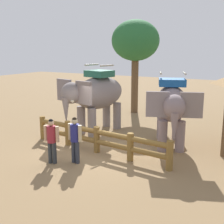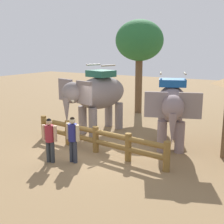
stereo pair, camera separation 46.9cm
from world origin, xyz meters
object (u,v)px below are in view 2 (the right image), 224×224
at_px(elephant_center, 172,106).
at_px(tourist_woman_in_black, 50,137).
at_px(tourist_man_in_blue, 73,136).
at_px(tree_back_center, 139,42).
at_px(log_fence, 96,137).
at_px(elephant_near_left, 97,95).

relative_size(elephant_center, tourist_woman_in_black, 2.25).
xyz_separation_m(tourist_man_in_blue, tree_back_center, (-1.67, 8.79, 3.46)).
bearing_deg(tourist_woman_in_black, tourist_man_in_blue, 31.17).
xyz_separation_m(log_fence, tree_back_center, (-1.76, 7.48, 3.84)).
bearing_deg(elephant_near_left, elephant_center, -5.22).
bearing_deg(tourist_man_in_blue, elephant_center, 54.67).
height_order(elephant_center, tree_back_center, tree_back_center).
relative_size(tourist_woman_in_black, tree_back_center, 0.28).
bearing_deg(elephant_near_left, tree_back_center, 92.38).
height_order(tourist_woman_in_black, tree_back_center, tree_back_center).
height_order(elephant_near_left, tourist_man_in_blue, elephant_near_left).
bearing_deg(log_fence, elephant_near_left, 122.19).
height_order(log_fence, elephant_center, elephant_center).
relative_size(elephant_near_left, elephant_center, 1.07).
distance_m(log_fence, tourist_man_in_blue, 1.36).
distance_m(log_fence, tourist_woman_in_black, 1.95).
bearing_deg(elephant_center, tree_back_center, 127.33).
bearing_deg(tree_back_center, tourist_man_in_blue, -79.26).
bearing_deg(tree_back_center, tourist_woman_in_black, -84.07).
bearing_deg(elephant_near_left, log_fence, -57.81).
bearing_deg(tourist_man_in_blue, log_fence, 85.78).
relative_size(log_fence, elephant_center, 1.74).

